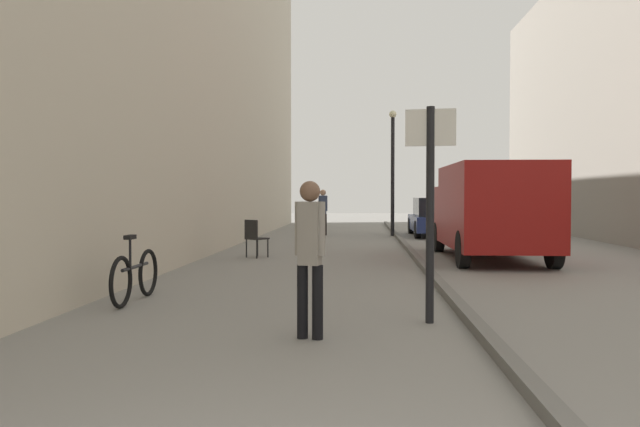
{
  "coord_description": "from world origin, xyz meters",
  "views": [
    {
      "loc": [
        0.27,
        -1.76,
        1.54
      ],
      "look_at": [
        -0.61,
        11.22,
        1.16
      ],
      "focal_mm": 34.59,
      "sensor_mm": 36.0,
      "label": 1
    }
  ],
  "objects_px": {
    "street_sign_post": "(430,195)",
    "cafe_chair_near_window": "(254,236)",
    "lamp_post": "(393,164)",
    "delivery_van": "(489,209)",
    "parked_car": "(436,217)",
    "bicycle_leaning": "(135,276)",
    "pedestrian_mid_block": "(310,248)",
    "pedestrian_main_foreground": "(323,209)"
  },
  "relations": [
    {
      "from": "lamp_post",
      "to": "delivery_van",
      "type": "bearing_deg",
      "value": -77.5
    },
    {
      "from": "bicycle_leaning",
      "to": "pedestrian_main_foreground",
      "type": "bearing_deg",
      "value": 83.68
    },
    {
      "from": "parked_car",
      "to": "bicycle_leaning",
      "type": "relative_size",
      "value": 2.38
    },
    {
      "from": "street_sign_post",
      "to": "cafe_chair_near_window",
      "type": "distance_m",
      "value": 8.39
    },
    {
      "from": "parked_car",
      "to": "delivery_van",
      "type": "bearing_deg",
      "value": -88.53
    },
    {
      "from": "pedestrian_mid_block",
      "to": "bicycle_leaning",
      "type": "distance_m",
      "value": 3.48
    },
    {
      "from": "street_sign_post",
      "to": "parked_car",
      "type": "bearing_deg",
      "value": -88.53
    },
    {
      "from": "pedestrian_main_foreground",
      "to": "lamp_post",
      "type": "distance_m",
      "value": 3.16
    },
    {
      "from": "pedestrian_mid_block",
      "to": "cafe_chair_near_window",
      "type": "xyz_separation_m",
      "value": [
        -2.09,
        8.5,
        -0.43
      ]
    },
    {
      "from": "cafe_chair_near_window",
      "to": "pedestrian_mid_block",
      "type": "bearing_deg",
      "value": -38.87
    },
    {
      "from": "parked_car",
      "to": "cafe_chair_near_window",
      "type": "xyz_separation_m",
      "value": [
        -5.45,
        -8.56,
        -0.17
      ]
    },
    {
      "from": "parked_car",
      "to": "pedestrian_mid_block",
      "type": "bearing_deg",
      "value": -101.38
    },
    {
      "from": "pedestrian_main_foreground",
      "to": "bicycle_leaning",
      "type": "height_order",
      "value": "pedestrian_main_foreground"
    },
    {
      "from": "pedestrian_main_foreground",
      "to": "parked_car",
      "type": "xyz_separation_m",
      "value": [
        4.3,
        -0.1,
        -0.31
      ]
    },
    {
      "from": "parked_car",
      "to": "lamp_post",
      "type": "relative_size",
      "value": 0.88
    },
    {
      "from": "pedestrian_mid_block",
      "to": "pedestrian_main_foreground",
      "type": "bearing_deg",
      "value": 105.84
    },
    {
      "from": "pedestrian_main_foreground",
      "to": "cafe_chair_near_window",
      "type": "xyz_separation_m",
      "value": [
        -1.15,
        -8.65,
        -0.47
      ]
    },
    {
      "from": "pedestrian_main_foreground",
      "to": "street_sign_post",
      "type": "relative_size",
      "value": 0.68
    },
    {
      "from": "pedestrian_main_foreground",
      "to": "pedestrian_mid_block",
      "type": "bearing_deg",
      "value": -101.37
    },
    {
      "from": "pedestrian_main_foreground",
      "to": "pedestrian_mid_block",
      "type": "relative_size",
      "value": 1.04
    },
    {
      "from": "lamp_post",
      "to": "cafe_chair_near_window",
      "type": "xyz_separation_m",
      "value": [
        -3.82,
        -8.52,
        -2.18
      ]
    },
    {
      "from": "bicycle_leaning",
      "to": "cafe_chair_near_window",
      "type": "bearing_deg",
      "value": 84.88
    },
    {
      "from": "pedestrian_main_foreground",
      "to": "pedestrian_mid_block",
      "type": "distance_m",
      "value": 17.18
    },
    {
      "from": "parked_car",
      "to": "cafe_chair_near_window",
      "type": "relative_size",
      "value": 4.48
    },
    {
      "from": "pedestrian_mid_block",
      "to": "parked_car",
      "type": "distance_m",
      "value": 17.39
    },
    {
      "from": "lamp_post",
      "to": "street_sign_post",
      "type": "bearing_deg",
      "value": -91.27
    },
    {
      "from": "delivery_van",
      "to": "bicycle_leaning",
      "type": "relative_size",
      "value": 3.1
    },
    {
      "from": "pedestrian_mid_block",
      "to": "street_sign_post",
      "type": "relative_size",
      "value": 0.65
    },
    {
      "from": "lamp_post",
      "to": "cafe_chair_near_window",
      "type": "distance_m",
      "value": 9.59
    },
    {
      "from": "pedestrian_main_foreground",
      "to": "lamp_post",
      "type": "bearing_deg",
      "value": -17.28
    },
    {
      "from": "parked_car",
      "to": "cafe_chair_near_window",
      "type": "bearing_deg",
      "value": -122.73
    },
    {
      "from": "pedestrian_main_foreground",
      "to": "street_sign_post",
      "type": "xyz_separation_m",
      "value": [
        2.31,
        -16.23,
        0.53
      ]
    },
    {
      "from": "parked_car",
      "to": "bicycle_leaning",
      "type": "height_order",
      "value": "parked_car"
    },
    {
      "from": "pedestrian_mid_block",
      "to": "street_sign_post",
      "type": "xyz_separation_m",
      "value": [
        1.37,
        0.92,
        0.57
      ]
    },
    {
      "from": "pedestrian_main_foreground",
      "to": "lamp_post",
      "type": "relative_size",
      "value": 0.37
    },
    {
      "from": "pedestrian_main_foreground",
      "to": "parked_car",
      "type": "relative_size",
      "value": 0.42
    },
    {
      "from": "parked_car",
      "to": "street_sign_post",
      "type": "distance_m",
      "value": 16.28
    },
    {
      "from": "pedestrian_mid_block",
      "to": "parked_car",
      "type": "relative_size",
      "value": 0.4
    },
    {
      "from": "delivery_van",
      "to": "parked_car",
      "type": "distance_m",
      "value": 8.58
    },
    {
      "from": "pedestrian_mid_block",
      "to": "street_sign_post",
      "type": "distance_m",
      "value": 1.74
    },
    {
      "from": "delivery_van",
      "to": "lamp_post",
      "type": "bearing_deg",
      "value": 102.15
    },
    {
      "from": "parked_car",
      "to": "bicycle_leaning",
      "type": "distance_m",
      "value": 16.14
    }
  ]
}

